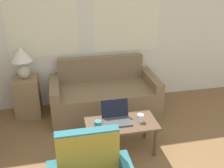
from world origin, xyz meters
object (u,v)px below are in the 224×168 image
couch (104,96)px  coffee_table (121,126)px  table_lamp (22,58)px  cup_yellow (98,125)px  laptop (116,117)px  cup_navy (140,118)px

couch → coffee_table: 1.07m
table_lamp → cup_yellow: 1.65m
couch → laptop: size_ratio=4.85×
coffee_table → laptop: (-0.05, 0.05, 0.11)m
table_lamp → laptop: 1.73m
table_lamp → laptop: bearing=-43.5°
couch → table_lamp: 1.42m
laptop → cup_yellow: (-0.26, -0.12, -0.00)m
coffee_table → laptop: bearing=135.1°
couch → coffee_table: couch is taller
coffee_table → cup_yellow: cup_yellow is taller
cup_yellow → table_lamp: bearing=126.8°
table_lamp → cup_yellow: bearing=-53.2°
couch → laptop: 1.03m
cup_navy → cup_yellow: cup_yellow is taller
table_lamp → coffee_table: bearing=-43.6°
coffee_table → laptop: 0.14m
couch → coffee_table: size_ratio=1.89×
table_lamp → laptop: table_lamp is taller
laptop → cup_yellow: 0.28m
cup_yellow → cup_navy: bearing=3.9°
table_lamp → cup_yellow: size_ratio=4.97×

